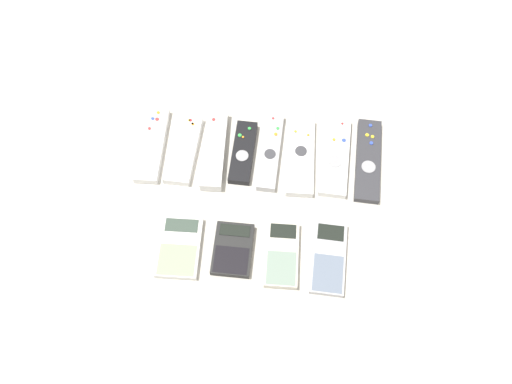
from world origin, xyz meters
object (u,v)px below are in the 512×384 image
(remote_3, at_px, (243,152))
(remote_6, at_px, (335,156))
(calculator_3, at_px, (329,258))
(remote_2, at_px, (215,149))
(calculator_0, at_px, (179,247))
(calculator_2, at_px, (282,254))
(remote_5, at_px, (301,156))
(calculator_1, at_px, (233,249))
(remote_1, at_px, (184,149))
(remote_7, at_px, (368,160))
(remote_4, at_px, (271,151))
(remote_0, at_px, (152,145))

(remote_3, height_order, remote_6, same)
(remote_6, distance_m, calculator_3, 0.24)
(remote_2, height_order, remote_3, remote_2)
(calculator_0, bearing_deg, calculator_2, -0.87)
(remote_6, xyz_separation_m, calculator_2, (-0.11, -0.24, 0.00))
(remote_5, height_order, remote_6, remote_5)
(remote_5, xyz_separation_m, calculator_1, (-0.13, -0.23, -0.00))
(remote_1, xyz_separation_m, remote_6, (0.34, 0.01, -0.00))
(remote_1, relative_size, remote_7, 0.85)
(remote_7, bearing_deg, remote_1, -176.10)
(remote_1, xyz_separation_m, calculator_1, (0.13, -0.23, -0.00))
(remote_3, relative_size, calculator_2, 1.15)
(remote_1, height_order, remote_5, same)
(remote_6, height_order, remote_7, remote_6)
(remote_1, relative_size, calculator_3, 1.14)
(remote_1, height_order, remote_2, remote_2)
(remote_3, height_order, calculator_1, remote_3)
(calculator_1, bearing_deg, remote_6, 50.39)
(remote_1, xyz_separation_m, remote_7, (0.41, 0.00, -0.00))
(remote_5, distance_m, calculator_3, 0.24)
(remote_2, xyz_separation_m, remote_6, (0.27, 0.00, -0.00))
(remote_2, relative_size, calculator_0, 1.52)
(remote_7, bearing_deg, calculator_3, -106.49)
(remote_2, bearing_deg, calculator_3, -43.63)
(remote_2, xyz_separation_m, calculator_2, (0.16, -0.24, -0.00))
(calculator_1, bearing_deg, remote_4, 76.93)
(calculator_3, bearing_deg, remote_0, 152.45)
(remote_2, xyz_separation_m, remote_4, (0.13, 0.01, -0.00))
(remote_3, distance_m, remote_4, 0.06)
(remote_6, distance_m, remote_7, 0.07)
(calculator_2, bearing_deg, remote_0, 142.00)
(calculator_2, bearing_deg, remote_6, 66.01)
(remote_7, xyz_separation_m, calculator_1, (-0.28, -0.23, 0.00))
(remote_2, distance_m, calculator_3, 0.35)
(remote_4, relative_size, remote_5, 1.02)
(remote_7, distance_m, calculator_1, 0.36)
(remote_5, height_order, calculator_0, remote_5)
(remote_5, xyz_separation_m, remote_7, (0.15, 0.00, -0.00))
(calculator_3, bearing_deg, calculator_0, -176.82)
(remote_5, relative_size, remote_6, 0.96)
(remote_3, height_order, calculator_2, same)
(calculator_2, height_order, calculator_3, calculator_2)
(remote_0, distance_m, remote_2, 0.14)
(remote_5, bearing_deg, calculator_0, -136.33)
(calculator_3, bearing_deg, remote_5, 108.83)
(remote_4, bearing_deg, remote_5, -3.86)
(remote_4, xyz_separation_m, remote_7, (0.22, -0.01, -0.00))
(calculator_2, bearing_deg, calculator_0, 179.83)
(remote_3, bearing_deg, remote_2, -178.01)
(remote_3, height_order, remote_4, same)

